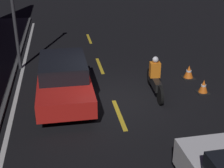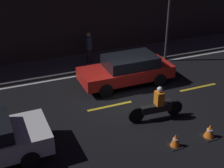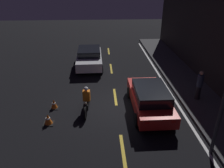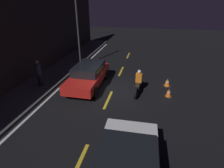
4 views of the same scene
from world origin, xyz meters
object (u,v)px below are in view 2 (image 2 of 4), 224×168
Objects in this scene: taxi_red at (127,69)px; street_lamp at (170,3)px; motorcycle at (156,106)px; pedestrian at (89,47)px; traffic_cone_near at (175,140)px; traffic_cone_mid at (210,131)px.

street_lamp reaches higher than taxi_red.
taxi_red is at bearing 89.28° from motorcycle.
taxi_red is 0.76× the size of street_lamp.
pedestrian reaches higher than taxi_red.
traffic_cone_near is (-0.25, -1.78, -0.32)m from motorcycle.
pedestrian is (-0.38, 7.97, 0.73)m from traffic_cone_near.
motorcycle is 6.23m from pedestrian.
pedestrian reaches higher than motorcycle.
traffic_cone_near is 0.95× the size of traffic_cone_mid.
taxi_red reaches higher than traffic_cone_near.
motorcycle is at bearing -84.16° from pedestrian.
motorcycle reaches higher than traffic_cone_mid.
street_lamp reaches higher than traffic_cone_near.
traffic_cone_mid is 0.09× the size of street_lamp.
traffic_cone_near is at bearing -118.63° from street_lamp.
street_lamp reaches higher than motorcycle.
taxi_red is at bearing -150.53° from street_lamp.
traffic_cone_near is 8.35m from street_lamp.
motorcycle is 4.31× the size of traffic_cone_mid.
traffic_cone_mid is at bearing -0.85° from traffic_cone_near.
taxi_red is 2.61× the size of pedestrian.
traffic_cone_near is at bearing -94.14° from motorcycle.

